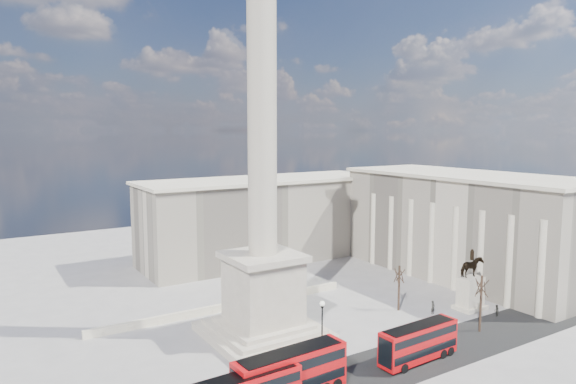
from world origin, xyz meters
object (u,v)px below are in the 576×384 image
(red_bus_b, at_px, (291,374))
(pedestrian_crossing, at_px, (310,334))
(red_bus_c, at_px, (419,342))
(pedestrian_walking, at_px, (433,307))
(victorian_lamp, at_px, (322,324))
(pedestrian_standing, at_px, (496,311))
(equestrian_statue, at_px, (471,288))
(nelsons_column, at_px, (263,237))

(red_bus_b, distance_m, pedestrian_crossing, 14.21)
(red_bus_c, height_order, pedestrian_walking, red_bus_c)
(victorian_lamp, height_order, pedestrian_standing, victorian_lamp)
(pedestrian_standing, bearing_deg, victorian_lamp, -33.05)
(pedestrian_walking, bearing_deg, equestrian_statue, -24.72)
(victorian_lamp, xyz_separation_m, equestrian_statue, (28.04, 1.58, -0.78))
(pedestrian_walking, bearing_deg, victorian_lamp, 176.51)
(victorian_lamp, relative_size, pedestrian_standing, 4.02)
(equestrian_statue, bearing_deg, red_bus_c, -156.70)
(victorian_lamp, bearing_deg, pedestrian_standing, -4.74)
(victorian_lamp, bearing_deg, nelsons_column, 106.56)
(red_bus_b, relative_size, pedestrian_walking, 6.25)
(red_bus_c, relative_size, pedestrian_standing, 6.38)
(red_bus_c, bearing_deg, nelsons_column, 123.65)
(equestrian_statue, height_order, pedestrian_walking, equestrian_statue)
(victorian_lamp, height_order, pedestrian_walking, victorian_lamp)
(pedestrian_walking, distance_m, pedestrian_standing, 8.82)
(red_bus_b, height_order, pedestrian_walking, red_bus_b)
(red_bus_b, distance_m, equestrian_statue, 36.81)
(pedestrian_crossing, bearing_deg, pedestrian_standing, -112.56)
(nelsons_column, distance_m, pedestrian_crossing, 13.53)
(red_bus_b, height_order, pedestrian_crossing, red_bus_b)
(red_bus_b, distance_m, red_bus_c, 16.77)
(nelsons_column, height_order, victorian_lamp, nelsons_column)
(red_bus_c, relative_size, pedestrian_crossing, 6.24)
(red_bus_c, distance_m, pedestrian_walking, 16.36)
(red_bus_b, bearing_deg, pedestrian_standing, 2.86)
(victorian_lamp, distance_m, pedestrian_standing, 29.03)
(pedestrian_standing, bearing_deg, red_bus_c, -16.06)
(equestrian_statue, distance_m, pedestrian_crossing, 26.90)
(victorian_lamp, bearing_deg, equestrian_statue, 3.23)
(red_bus_b, height_order, equestrian_statue, equestrian_statue)
(victorian_lamp, distance_m, pedestrian_walking, 22.23)
(red_bus_b, bearing_deg, equestrian_statue, 9.13)
(pedestrian_standing, bearing_deg, red_bus_b, -22.78)
(nelsons_column, distance_m, victorian_lamp, 13.06)
(nelsons_column, bearing_deg, equestrian_statue, -13.77)
(nelsons_column, height_order, equestrian_statue, nelsons_column)
(pedestrian_walking, bearing_deg, red_bus_b, -174.66)
(pedestrian_walking, bearing_deg, nelsons_column, 154.66)
(nelsons_column, distance_m, red_bus_b, 19.02)
(red_bus_c, distance_m, pedestrian_standing, 20.51)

